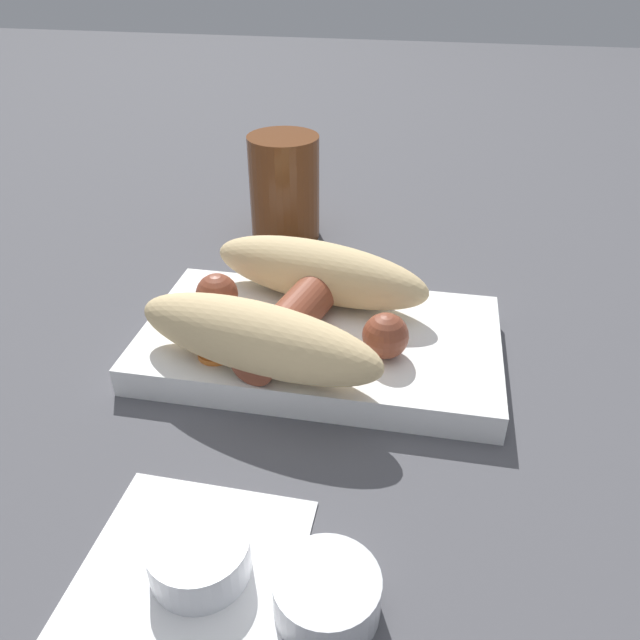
{
  "coord_description": "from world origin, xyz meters",
  "views": [
    {
      "loc": [
        -0.07,
        0.4,
        0.3
      ],
      "look_at": [
        0.0,
        0.0,
        0.03
      ],
      "focal_mm": 35.0,
      "sensor_mm": 36.0,
      "label": 1
    }
  ],
  "objects_px": {
    "food_tray": "(320,343)",
    "sausage": "(297,314)",
    "drink_glass": "(284,188)",
    "condiment_cup_far": "(327,596)",
    "bread_roll": "(290,302)",
    "condiment_cup_near": "(200,559)"
  },
  "relations": [
    {
      "from": "food_tray",
      "to": "condiment_cup_near",
      "type": "distance_m",
      "value": 0.21
    },
    {
      "from": "bread_roll",
      "to": "drink_glass",
      "type": "relative_size",
      "value": 2.03
    },
    {
      "from": "condiment_cup_far",
      "to": "food_tray",
      "type": "bearing_deg",
      "value": -78.47
    },
    {
      "from": "food_tray",
      "to": "bread_roll",
      "type": "relative_size",
      "value": 1.26
    },
    {
      "from": "sausage",
      "to": "condiment_cup_far",
      "type": "relative_size",
      "value": 3.19
    },
    {
      "from": "bread_roll",
      "to": "food_tray",
      "type": "bearing_deg",
      "value": -176.38
    },
    {
      "from": "food_tray",
      "to": "sausage",
      "type": "xyz_separation_m",
      "value": [
        0.02,
        0.01,
        0.03
      ]
    },
    {
      "from": "condiment_cup_near",
      "to": "drink_glass",
      "type": "bearing_deg",
      "value": -82.91
    },
    {
      "from": "condiment_cup_far",
      "to": "drink_glass",
      "type": "xyz_separation_m",
      "value": [
        0.12,
        -0.43,
        0.04
      ]
    },
    {
      "from": "food_tray",
      "to": "sausage",
      "type": "relative_size",
      "value": 1.6
    },
    {
      "from": "food_tray",
      "to": "bread_roll",
      "type": "xyz_separation_m",
      "value": [
        0.02,
        0.0,
        0.04
      ]
    },
    {
      "from": "food_tray",
      "to": "sausage",
      "type": "height_order",
      "value": "sausage"
    },
    {
      "from": "food_tray",
      "to": "sausage",
      "type": "bearing_deg",
      "value": 18.19
    },
    {
      "from": "bread_roll",
      "to": "condiment_cup_near",
      "type": "relative_size",
      "value": 4.08
    },
    {
      "from": "bread_roll",
      "to": "sausage",
      "type": "relative_size",
      "value": 1.28
    },
    {
      "from": "sausage",
      "to": "drink_glass",
      "type": "bearing_deg",
      "value": -74.35
    },
    {
      "from": "condiment_cup_near",
      "to": "drink_glass",
      "type": "distance_m",
      "value": 0.42
    },
    {
      "from": "sausage",
      "to": "condiment_cup_near",
      "type": "height_order",
      "value": "sausage"
    },
    {
      "from": "food_tray",
      "to": "condiment_cup_near",
      "type": "bearing_deg",
      "value": 82.73
    },
    {
      "from": "condiment_cup_near",
      "to": "drink_glass",
      "type": "relative_size",
      "value": 0.5
    },
    {
      "from": "food_tray",
      "to": "drink_glass",
      "type": "height_order",
      "value": "drink_glass"
    },
    {
      "from": "sausage",
      "to": "drink_glass",
      "type": "xyz_separation_m",
      "value": [
        0.06,
        -0.22,
        0.01
      ]
    }
  ]
}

